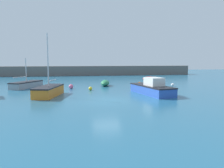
{
  "coord_description": "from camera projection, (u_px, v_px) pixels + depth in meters",
  "views": [
    {
      "loc": [
        -2.97,
        -19.29,
        3.59
      ],
      "look_at": [
        1.87,
        7.73,
        0.63
      ],
      "focal_mm": 35.0,
      "sensor_mm": 36.0,
      "label": 1
    }
  ],
  "objects": [
    {
      "name": "ground_plane",
      "position": [
        107.0,
        101.0,
        19.8
      ],
      "size": [
        120.0,
        120.0,
        0.2
      ],
      "primitive_type": "cube",
      "color": "#235B7A"
    },
    {
      "name": "harbor_breakwater",
      "position": [
        85.0,
        71.0,
        52.53
      ],
      "size": [
        52.12,
        2.66,
        2.27
      ],
      "primitive_type": "cube",
      "color": "#66605B",
      "rests_on": "ground_plane"
    },
    {
      "name": "fishing_dinghy_green",
      "position": [
        149.0,
        79.0,
        38.21
      ],
      "size": [
        2.46,
        1.37,
        0.79
      ],
      "rotation": [
        0.0,
        0.0,
        3.06
      ],
      "color": "red",
      "rests_on": "ground_plane"
    },
    {
      "name": "sailboat_tall_mast",
      "position": [
        49.0,
        91.0,
        22.07
      ],
      "size": [
        2.86,
        5.14,
        6.29
      ],
      "rotation": [
        0.0,
        0.0,
        4.47
      ],
      "color": "orange",
      "rests_on": "ground_plane"
    },
    {
      "name": "rowboat_blue_near",
      "position": [
        105.0,
        83.0,
        30.98
      ],
      "size": [
        1.86,
        3.28,
        0.82
      ],
      "rotation": [
        0.0,
        0.0,
        1.33
      ],
      "color": "#287A4C",
      "rests_on": "ground_plane"
    },
    {
      "name": "sailboat_twin_hulled",
      "position": [
        27.0,
        85.0,
        28.71
      ],
      "size": [
        3.78,
        5.11,
        3.91
      ],
      "rotation": [
        0.0,
        0.0,
        1.08
      ],
      "color": "gray",
      "rests_on": "ground_plane"
    },
    {
      "name": "motorboat_with_cabin",
      "position": [
        152.0,
        88.0,
        23.3
      ],
      "size": [
        3.24,
        6.45,
        1.81
      ],
      "rotation": [
        0.0,
        0.0,
        1.76
      ],
      "color": "#2D56B7",
      "rests_on": "ground_plane"
    },
    {
      "name": "mooring_buoy_orange",
      "position": [
        139.0,
        84.0,
        31.19
      ],
      "size": [
        0.54,
        0.54,
        0.54
      ],
      "primitive_type": "sphere",
      "color": "orange",
      "rests_on": "ground_plane"
    },
    {
      "name": "mooring_buoy_yellow",
      "position": [
        90.0,
        89.0,
        26.33
      ],
      "size": [
        0.44,
        0.44,
        0.44
      ],
      "primitive_type": "sphere",
      "color": "yellow",
      "rests_on": "ground_plane"
    },
    {
      "name": "mooring_buoy_pink",
      "position": [
        71.0,
        86.0,
        27.8
      ],
      "size": [
        0.57,
        0.57,
        0.57
      ],
      "primitive_type": "sphere",
      "color": "#EA668C",
      "rests_on": "ground_plane"
    },
    {
      "name": "mooring_buoy_white",
      "position": [
        173.0,
        85.0,
        30.43
      ],
      "size": [
        0.43,
        0.43,
        0.43
      ],
      "primitive_type": "sphere",
      "color": "white",
      "rests_on": "ground_plane"
    }
  ]
}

